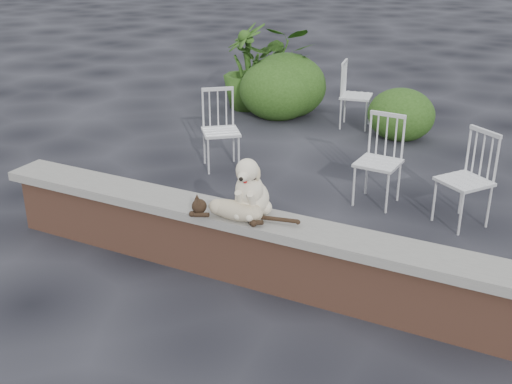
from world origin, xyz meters
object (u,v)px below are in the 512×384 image
at_px(dog, 252,184).
at_px(cat, 234,209).
at_px(potted_plant_a, 277,67).
at_px(chair_e, 356,95).
at_px(potted_plant_b, 247,66).
at_px(chair_a, 221,130).
at_px(chair_d, 465,180).
at_px(chair_b, 378,161).

relative_size(dog, cat, 0.50).
bearing_deg(potted_plant_a, chair_e, -13.13).
distance_m(dog, potted_plant_b, 5.21).
xyz_separation_m(potted_plant_a, potted_plant_b, (-0.44, -0.15, 0.00)).
bearing_deg(chair_a, chair_d, -44.42).
xyz_separation_m(chair_e, chair_b, (1.09, -2.47, 0.00)).
distance_m(chair_a, potted_plant_b, 2.67).
height_order(dog, chair_b, dog).
relative_size(chair_a, chair_e, 1.00).
xyz_separation_m(chair_a, potted_plant_b, (-0.97, 2.48, 0.19)).
bearing_deg(chair_d, potted_plant_b, 179.24).
bearing_deg(cat, potted_plant_b, 108.94).
bearing_deg(cat, potted_plant_a, 103.88).
bearing_deg(chair_b, dog, -100.32).
bearing_deg(chair_e, chair_a, 148.71).
xyz_separation_m(cat, chair_e, (-0.55, 4.56, -0.20)).
distance_m(dog, chair_d, 2.30).
bearing_deg(chair_d, dog, -91.29).
bearing_deg(dog, potted_plant_b, 110.47).
distance_m(chair_d, potted_plant_a, 4.46).
xyz_separation_m(chair_a, chair_e, (0.88, 2.31, 0.00)).
bearing_deg(chair_a, potted_plant_b, 72.28).
distance_m(dog, chair_e, 4.47).
bearing_deg(cat, chair_e, 88.96).
bearing_deg(chair_d, cat, -90.72).
relative_size(dog, chair_d, 0.55).
height_order(cat, chair_b, chair_b).
bearing_deg(potted_plant_a, chair_b, -48.34).
distance_m(cat, chair_e, 4.59).
height_order(chair_d, potted_plant_b, potted_plant_b).
relative_size(chair_e, chair_d, 1.00).
distance_m(dog, chair_b, 2.02).
bearing_deg(cat, dog, 54.00).
xyz_separation_m(cat, potted_plant_b, (-2.40, 4.73, -0.01)).
xyz_separation_m(chair_b, potted_plant_a, (-2.49, 2.80, 0.19)).
bearing_deg(chair_b, chair_a, 178.24).
height_order(cat, chair_e, chair_e).
height_order(chair_b, chair_d, same).
height_order(dog, chair_e, dog).
relative_size(chair_a, potted_plant_a, 0.71).
distance_m(chair_a, potted_plant_a, 2.69).
relative_size(chair_d, potted_plant_a, 0.71).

